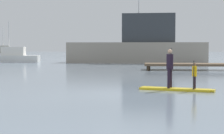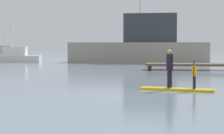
{
  "view_description": "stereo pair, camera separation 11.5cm",
  "coord_description": "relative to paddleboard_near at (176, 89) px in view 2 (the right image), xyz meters",
  "views": [
    {
      "loc": [
        1.18,
        -15.69,
        1.92
      ],
      "look_at": [
        -0.75,
        2.08,
        0.96
      ],
      "focal_mm": 62.5,
      "sensor_mm": 36.0,
      "label": 1
    },
    {
      "loc": [
        1.3,
        -15.68,
        1.92
      ],
      "look_at": [
        -0.75,
        2.08,
        0.96
      ],
      "focal_mm": 62.5,
      "sensor_mm": 36.0,
      "label": 2
    }
  ],
  "objects": [
    {
      "name": "paddler_adult",
      "position": [
        -0.29,
        0.09,
        1.02
      ],
      "size": [
        0.37,
        0.51,
        1.73
      ],
      "color": "black",
      "rests_on": "paddleboard_near"
    },
    {
      "name": "floating_dock",
      "position": [
        2.33,
        14.75,
        0.39
      ],
      "size": [
        8.12,
        2.47,
        0.53
      ],
      "color": "brown",
      "rests_on": "ground"
    },
    {
      "name": "paddler_child_solo",
      "position": [
        0.74,
        -0.22,
        0.68
      ],
      "size": [
        0.24,
        0.39,
        1.21
      ],
      "color": "black",
      "rests_on": "paddleboard_near"
    },
    {
      "name": "paddleboard_near",
      "position": [
        0.0,
        0.0,
        0.0
      ],
      "size": [
        3.25,
        1.43,
        0.1
      ],
      "color": "gold",
      "rests_on": "ground"
    },
    {
      "name": "fishing_boat_white_large",
      "position": [
        -2.6,
        28.6,
        1.93
      ],
      "size": [
        15.95,
        4.85,
        14.26
      ],
      "color": "#9E9384",
      "rests_on": "ground"
    },
    {
      "name": "fishing_boat_green_midground",
      "position": [
        -17.91,
        28.38,
        0.63
      ],
      "size": [
        6.42,
        2.55,
        4.86
      ],
      "color": "silver",
      "rests_on": "ground"
    },
    {
      "name": "motor_boat_small_navy",
      "position": [
        -22.38,
        35.67,
        0.68
      ],
      "size": [
        6.18,
        2.7,
        4.61
      ],
      "color": "silver",
      "rests_on": "ground"
    },
    {
      "name": "ground_plane",
      "position": [
        -2.15,
        -1.33,
        -0.05
      ],
      "size": [
        240.0,
        240.0,
        0.0
      ],
      "primitive_type": "plane",
      "color": "gray"
    }
  ]
}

